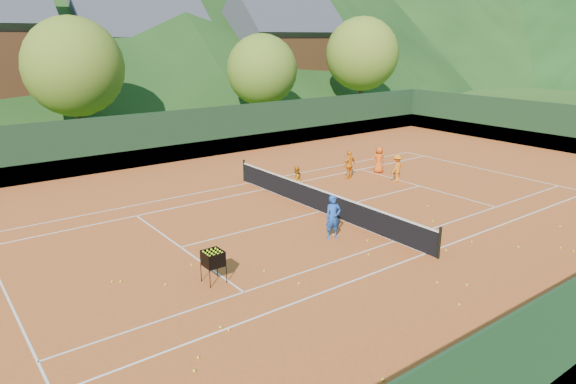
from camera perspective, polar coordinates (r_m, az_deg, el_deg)
ground at (r=21.61m, az=3.64°, el=-2.21°), size 400.00×400.00×0.00m
clay_court at (r=21.61m, az=3.64°, el=-2.18°), size 40.00×24.00×0.02m
coach at (r=18.58m, az=5.03°, el=-2.78°), size 0.68×0.54×1.61m
student_a at (r=23.94m, az=0.92°, el=1.38°), size 0.69×0.57×1.28m
student_b at (r=26.50m, az=6.83°, el=3.01°), size 0.91×0.47×1.48m
student_c at (r=27.95m, az=10.06°, el=3.55°), size 0.81×0.66×1.44m
student_d at (r=26.34m, az=11.98°, el=2.61°), size 1.04×0.78×1.43m
tennis_ball_0 at (r=13.43m, az=-7.51°, el=-14.66°), size 0.07×0.07×0.07m
tennis_ball_1 at (r=15.77m, az=-13.46°, el=-9.95°), size 0.07×0.07×0.07m
tennis_ball_2 at (r=12.04m, az=-10.37°, el=-18.94°), size 0.07×0.07×0.07m
tennis_ball_3 at (r=18.46m, az=17.13°, el=-6.19°), size 0.07×0.07×0.07m
tennis_ball_4 at (r=18.68m, az=8.82°, el=-5.34°), size 0.07×0.07×0.07m
tennis_ball_5 at (r=19.01m, az=5.08°, el=-4.79°), size 0.07×0.07×0.07m
tennis_ball_6 at (r=13.30m, az=-6.61°, el=-14.97°), size 0.07×0.07×0.07m
tennis_ball_7 at (r=16.37m, az=-18.97°, el=-9.40°), size 0.07×0.07×0.07m
tennis_ball_8 at (r=12.43m, az=-9.95°, el=-17.65°), size 0.07×0.07×0.07m
tennis_ball_9 at (r=22.37m, az=27.97°, el=-3.41°), size 0.07×0.07×0.07m
tennis_ball_10 at (r=11.80m, az=10.49°, el=-19.79°), size 0.07×0.07×0.07m
tennis_ball_11 at (r=16.31m, az=-18.10°, el=-9.42°), size 0.07×0.07×0.07m
tennis_ball_12 at (r=16.87m, az=-10.65°, el=-7.95°), size 0.07×0.07×0.07m
tennis_ball_13 at (r=15.41m, az=1.20°, el=-10.13°), size 0.07×0.07×0.07m
tennis_ball_14 at (r=17.52m, az=8.94°, el=-6.89°), size 0.07×0.07×0.07m
tennis_ball_15 at (r=20.18m, az=28.03°, el=-5.50°), size 0.07×0.07×0.07m
tennis_ball_16 at (r=22.93m, az=15.24°, el=-1.51°), size 0.07×0.07×0.07m
tennis_ball_17 at (r=19.46m, az=19.73°, el=-5.24°), size 0.07×0.07×0.07m
tennis_ball_18 at (r=21.14m, az=15.80°, el=-3.12°), size 0.07×0.07×0.07m
tennis_ball_20 at (r=16.20m, az=-2.66°, el=-8.73°), size 0.07×0.07×0.07m
tennis_ball_21 at (r=19.62m, az=24.22°, el=-5.59°), size 0.07×0.07×0.07m
tennis_ball_22 at (r=15.05m, az=18.47°, el=-11.77°), size 0.07×0.07×0.07m
tennis_ball_23 at (r=19.26m, az=11.87°, el=-4.81°), size 0.07×0.07×0.07m
tennis_ball_24 at (r=20.09m, az=29.13°, el=-5.76°), size 0.07×0.07×0.07m
tennis_ball_25 at (r=16.10m, az=16.23°, el=-9.61°), size 0.07×0.07×0.07m
tennis_ball_26 at (r=16.21m, az=19.23°, el=-9.71°), size 0.07×0.07×0.07m
tennis_ball_27 at (r=21.98m, az=23.28°, el=-3.13°), size 0.07×0.07×0.07m
court_lines at (r=21.60m, az=3.64°, el=-2.15°), size 23.83×11.03×0.00m
tennis_net at (r=21.45m, az=3.67°, el=-0.90°), size 0.10×12.07×1.10m
perimeter_fence at (r=21.23m, az=3.70°, el=1.03°), size 40.40×24.24×3.00m
ball_hopper at (r=15.40m, az=-8.33°, el=-7.39°), size 0.57×0.57×1.00m
chalet_mid at (r=53.16m, az=-16.06°, el=14.00°), size 12.65×8.82×11.45m
chalet_right at (r=56.42m, az=-0.71°, el=15.03°), size 11.50×8.82×11.91m
tree_b at (r=36.73m, az=-22.74°, el=12.70°), size 6.40×6.40×8.40m
tree_c at (r=41.71m, az=-2.91°, el=13.39°), size 5.60×5.60×7.35m
tree_d at (r=50.10m, az=8.23°, el=14.93°), size 6.80×6.80×8.93m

